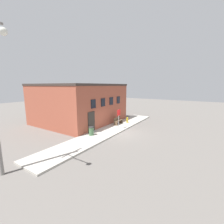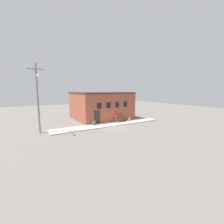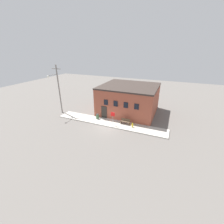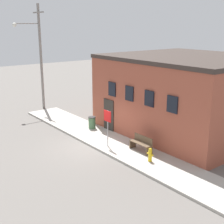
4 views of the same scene
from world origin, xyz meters
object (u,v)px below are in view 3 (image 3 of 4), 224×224
bench (125,122)px  utility_pole (58,88)px  stop_sign (113,116)px  fire_hydrant (133,125)px  trash_bin (97,116)px

bench → utility_pole: 13.03m
stop_sign → utility_pole: utility_pole is taller
fire_hydrant → trash_bin: 6.27m
fire_hydrant → bench: bench is taller
fire_hydrant → bench: bearing=155.3°
fire_hydrant → trash_bin: size_ratio=0.90×
fire_hydrant → bench: (-1.30, 0.60, 0.06)m
trash_bin → utility_pole: utility_pole is taller
fire_hydrant → stop_sign: (-2.98, -0.48, 1.12)m
fire_hydrant → bench: size_ratio=0.52×
stop_sign → trash_bin: size_ratio=2.62×
fire_hydrant → trash_bin: (-6.24, 0.65, 0.04)m
stop_sign → trash_bin: 3.61m
utility_pole → bench: bearing=0.4°
bench → trash_bin: size_ratio=1.73×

